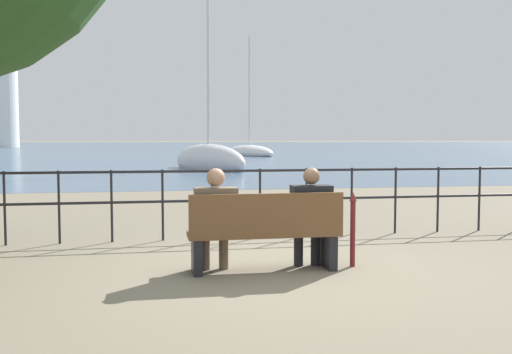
# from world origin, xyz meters

# --- Properties ---
(ground_plane) EXTENTS (1000.00, 1000.00, 0.00)m
(ground_plane) POSITION_xyz_m (0.00, 0.00, 0.00)
(ground_plane) COLOR #7A705B
(harbor_water) EXTENTS (600.00, 300.00, 0.01)m
(harbor_water) POSITION_xyz_m (0.00, 160.27, 0.00)
(harbor_water) COLOR #47607A
(harbor_water) RESTS_ON ground_plane
(park_bench) EXTENTS (1.73, 0.45, 0.90)m
(park_bench) POSITION_xyz_m (0.00, -0.06, 0.43)
(park_bench) COLOR brown
(park_bench) RESTS_ON ground_plane
(seated_person_left) EXTENTS (0.48, 0.35, 1.17)m
(seated_person_left) POSITION_xyz_m (-0.55, 0.01, 0.65)
(seated_person_left) COLOR brown
(seated_person_left) RESTS_ON ground_plane
(seated_person_right) EXTENTS (0.46, 0.35, 1.17)m
(seated_person_right) POSITION_xyz_m (0.55, 0.02, 0.65)
(seated_person_right) COLOR black
(seated_person_right) RESTS_ON ground_plane
(promenade_railing) EXTENTS (15.37, 0.04, 1.05)m
(promenade_railing) POSITION_xyz_m (-0.00, 2.16, 0.70)
(promenade_railing) COLOR black
(promenade_railing) RESTS_ON ground_plane
(closed_umbrella) EXTENTS (0.09, 0.09, 0.88)m
(closed_umbrella) POSITION_xyz_m (1.06, 0.01, 0.49)
(closed_umbrella) COLOR maroon
(closed_umbrella) RESTS_ON ground_plane
(sailboat_1) EXTENTS (3.99, 6.51, 12.31)m
(sailboat_1) POSITION_xyz_m (1.53, 21.92, 0.43)
(sailboat_1) COLOR silver
(sailboat_1) RESTS_ON ground_plane
(sailboat_3) EXTENTS (4.63, 7.61, 11.04)m
(sailboat_3) POSITION_xyz_m (7.35, 43.92, 0.32)
(sailboat_3) COLOR white
(sailboat_3) RESTS_ON ground_plane
(harbor_lighthouse) EXTENTS (6.29, 6.29, 26.32)m
(harbor_lighthouse) POSITION_xyz_m (-29.04, 107.88, 12.24)
(harbor_lighthouse) COLOR white
(harbor_lighthouse) RESTS_ON ground_plane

